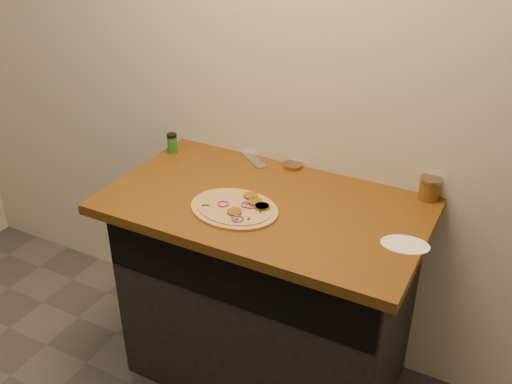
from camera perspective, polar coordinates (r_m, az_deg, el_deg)
The scene contains 8 objects.
cabinet at distance 2.42m, azimuth 1.16°, elevation -10.22°, with size 1.10×0.60×0.86m, color black.
countertop at distance 2.14m, azimuth 0.92°, elevation -1.34°, with size 1.20×0.70×0.04m, color brown.
pizza at distance 2.07m, azimuth -2.04°, elevation -1.61°, with size 0.36×0.36×0.02m.
chefs_knife at distance 2.52m, azimuth -1.26°, elevation 4.28°, with size 0.28×0.22×0.02m.
mason_jar_lid at distance 2.37m, azimuth 3.71°, elevation 2.66°, with size 0.08×0.08×0.02m, color #8F7353.
salsa_jar at distance 2.22m, azimuth 16.97°, elevation 0.35°, with size 0.08×0.08×0.09m.
spice_shaker at distance 2.51m, azimuth -8.38°, elevation 4.85°, with size 0.04×0.04×0.09m.
flour_spill at distance 1.95m, azimuth 14.69°, elevation -5.10°, with size 0.16×0.16×0.00m, color white.
Camera 1 is at (0.83, -0.23, 1.97)m, focal length 40.00 mm.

